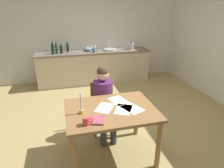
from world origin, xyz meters
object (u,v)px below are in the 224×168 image
coffee_mug (86,121)px  bottle_sauce (68,48)px  wine_glass_near_sink (95,46)px  wine_glass_back_left (87,46)px  mixing_bowl (88,49)px  wine_glass_by_kettle (91,46)px  teacup_on_counter (94,50)px  bottle_vinegar (56,49)px  bottle_oil (53,49)px  stovetop_kettle (131,46)px  candlestick (81,108)px  book_magazine (97,120)px  chair_at_table (102,104)px  bottle_wine_red (61,49)px  sink_unit (110,49)px  dining_table (111,116)px  person_seated (104,98)px

coffee_mug → bottle_sauce: bearing=90.5°
wine_glass_near_sink → wine_glass_back_left: size_ratio=1.00×
mixing_bowl → wine_glass_by_kettle: size_ratio=1.38×
wine_glass_near_sink → wine_glass_by_kettle: (-0.10, 0.00, 0.00)m
mixing_bowl → teacup_on_counter: bearing=-59.4°
bottle_vinegar → wine_glass_by_kettle: bottle_vinegar is taller
mixing_bowl → wine_glass_back_left: wine_glass_back_left is taller
wine_glass_near_sink → wine_glass_by_kettle: size_ratio=1.00×
bottle_oil → stovetop_kettle: bottle_oil is taller
bottle_oil → wine_glass_near_sink: (1.14, 0.23, -0.03)m
coffee_mug → bottle_oil: (-0.41, 3.31, 0.21)m
candlestick → bottle_oil: bottle_oil is taller
bottle_sauce → wine_glass_back_left: size_ratio=1.73×
book_magazine → wine_glass_near_sink: 3.55m
chair_at_table → bottle_wine_red: bottle_wine_red is taller
candlestick → bottle_sauce: bearing=90.0°
book_magazine → wine_glass_back_left: 3.52m
sink_unit → stovetop_kettle: 0.62m
wine_glass_by_kettle → book_magazine: bearing=-98.0°
bottle_wine_red → wine_glass_back_left: size_ratio=1.59×
dining_table → bottle_wine_red: bottle_wine_red is taller
dining_table → bottle_wine_red: size_ratio=4.99×
chair_at_table → wine_glass_back_left: (0.12, 2.54, 0.52)m
book_magazine → bottle_vinegar: (-0.46, 3.33, 0.24)m
teacup_on_counter → stovetop_kettle: bearing=7.8°
person_seated → coffee_mug: 0.95m
sink_unit → bottle_vinegar: (-1.45, -0.02, 0.10)m
mixing_bowl → wine_glass_by_kettle: (0.12, 0.07, 0.06)m
candlestick → book_magazine: (0.16, -0.23, -0.07)m
sink_unit → wine_glass_back_left: sink_unit is taller
wine_glass_back_left → person_seated: bearing=-92.6°
coffee_mug → candlestick: (-0.03, 0.28, 0.03)m
bottle_vinegar → dining_table: bearing=-77.3°
wine_glass_near_sink → wine_glass_back_left: bearing=180.0°
wine_glass_near_sink → book_magazine: bearing=-99.6°
stovetop_kettle → wine_glass_near_sink: size_ratio=1.43×
bottle_wine_red → mixing_bowl: size_ratio=1.15×
chair_at_table → bottle_sauce: bottle_sauce is taller
bottle_oil → bottle_sauce: size_ratio=1.20×
mixing_bowl → teacup_on_counter: teacup_on_counter is taller
coffee_mug → stovetop_kettle: bearing=62.7°
mixing_bowl → candlestick: bearing=-99.6°
mixing_bowl → wine_glass_by_kettle: wine_glass_by_kettle is taller
bottle_sauce → stovetop_kettle: bearing=-3.0°
dining_table → bottle_oil: bearing=104.6°
wine_glass_near_sink → bottle_wine_red: bearing=-168.7°
candlestick → stovetop_kettle: 3.59m
sink_unit → bottle_wine_red: bottle_wine_red is taller
book_magazine → bottle_wine_red: bearing=114.0°
bottle_oil → wine_glass_near_sink: bottle_oil is taller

